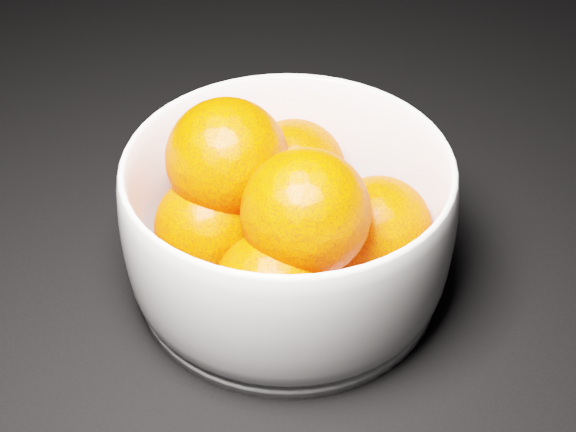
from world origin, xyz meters
The scene contains 2 objects.
bowl centered at (0.01, 0.25, 0.05)m, with size 0.21×0.21×0.10m.
orange_pile centered at (0.01, 0.24, 0.06)m, with size 0.16×0.18×0.12m.
Camera 1 is at (0.20, -0.08, 0.38)m, focal length 50.00 mm.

